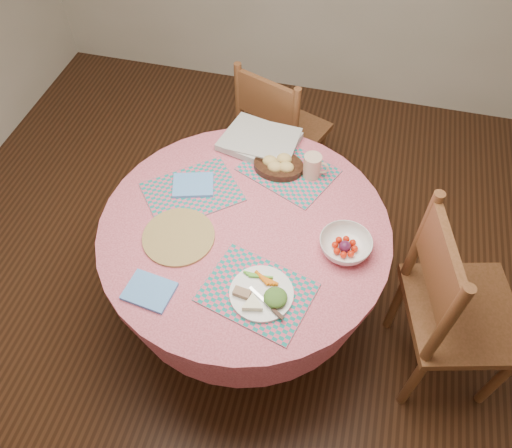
# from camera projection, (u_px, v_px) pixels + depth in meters

# --- Properties ---
(ground) EXTENTS (4.00, 4.00, 0.00)m
(ground) POSITION_uv_depth(u_px,v_px,m) (247.00, 311.00, 2.69)
(ground) COLOR #331C0F
(ground) RESTS_ON ground
(room_envelope) EXTENTS (4.01, 4.01, 2.71)m
(room_envelope) POSITION_uv_depth(u_px,v_px,m) (238.00, 7.00, 1.34)
(room_envelope) COLOR silver
(room_envelope) RESTS_ON ground
(dining_table) EXTENTS (1.24, 1.24, 0.75)m
(dining_table) POSITION_uv_depth(u_px,v_px,m) (245.00, 252.00, 2.26)
(dining_table) COLOR #E1697F
(dining_table) RESTS_ON ground
(chair_right) EXTENTS (0.57, 0.59, 1.05)m
(chair_right) POSITION_uv_depth(u_px,v_px,m) (452.00, 308.00, 2.09)
(chair_right) COLOR brown
(chair_right) RESTS_ON ground
(chair_back) EXTENTS (0.55, 0.54, 0.94)m
(chair_back) POSITION_uv_depth(u_px,v_px,m) (279.00, 131.00, 2.86)
(chair_back) COLOR brown
(chair_back) RESTS_ON ground
(placemat_front) EXTENTS (0.46, 0.39, 0.01)m
(placemat_front) POSITION_uv_depth(u_px,v_px,m) (257.00, 292.00, 1.90)
(placemat_front) COLOR #17837D
(placemat_front) RESTS_ON dining_table
(placemat_left) EXTENTS (0.50, 0.49, 0.01)m
(placemat_left) POSITION_uv_depth(u_px,v_px,m) (192.00, 192.00, 2.22)
(placemat_left) COLOR #17837D
(placemat_left) RESTS_ON dining_table
(placemat_back) EXTENTS (0.49, 0.44, 0.01)m
(placemat_back) POSITION_uv_depth(u_px,v_px,m) (288.00, 170.00, 2.30)
(placemat_back) COLOR #17837D
(placemat_back) RESTS_ON dining_table
(wicker_trivet) EXTENTS (0.30, 0.30, 0.01)m
(wicker_trivet) POSITION_uv_depth(u_px,v_px,m) (179.00, 237.00, 2.06)
(wicker_trivet) COLOR olive
(wicker_trivet) RESTS_ON dining_table
(napkin_near) EXTENTS (0.20, 0.16, 0.01)m
(napkin_near) POSITION_uv_depth(u_px,v_px,m) (149.00, 291.00, 1.90)
(napkin_near) COLOR #5D9CF0
(napkin_near) RESTS_ON dining_table
(napkin_far) EXTENTS (0.21, 0.19, 0.01)m
(napkin_far) POSITION_uv_depth(u_px,v_px,m) (193.00, 185.00, 2.23)
(napkin_far) COLOR #5D9CF0
(napkin_far) RESTS_ON placemat_left
(dinner_plate) EXTENTS (0.24, 0.24, 0.05)m
(dinner_plate) POSITION_uv_depth(u_px,v_px,m) (263.00, 294.00, 1.87)
(dinner_plate) COLOR white
(dinner_plate) RESTS_ON placemat_front
(bread_bowl) EXTENTS (0.23, 0.23, 0.08)m
(bread_bowl) POSITION_uv_depth(u_px,v_px,m) (279.00, 165.00, 2.28)
(bread_bowl) COLOR black
(bread_bowl) RESTS_ON placemat_back
(latte_mug) EXTENTS (0.12, 0.08, 0.12)m
(latte_mug) POSITION_uv_depth(u_px,v_px,m) (313.00, 166.00, 2.23)
(latte_mug) COLOR beige
(latte_mug) RESTS_ON placemat_back
(fruit_bowl) EXTENTS (0.25, 0.25, 0.07)m
(fruit_bowl) POSITION_uv_depth(u_px,v_px,m) (345.00, 245.00, 2.00)
(fruit_bowl) COLOR white
(fruit_bowl) RESTS_ON dining_table
(newspaper_stack) EXTENTS (0.39, 0.34, 0.04)m
(newspaper_stack) POSITION_uv_depth(u_px,v_px,m) (260.00, 141.00, 2.38)
(newspaper_stack) COLOR silver
(newspaper_stack) RESTS_ON dining_table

